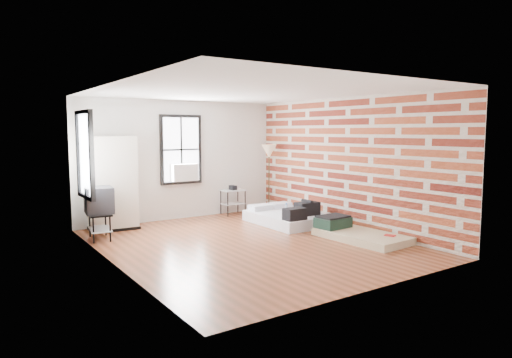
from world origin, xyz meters
TOP-DOWN VIEW (x-y plane):
  - ground at (0.00, 0.00)m, footprint 6.00×6.00m
  - room_shell at (0.23, 0.36)m, footprint 5.02×6.02m
  - mattress_main at (1.74, 1.05)m, footprint 1.35×1.83m
  - mattress_bare at (1.92, -0.81)m, footprint 1.04×1.84m
  - wardrobe at (-1.73, 2.65)m, footprint 1.04×0.64m
  - side_table at (1.28, 2.72)m, footprint 0.58×0.47m
  - floor_lamp at (2.12, 2.35)m, footprint 0.37×0.37m
  - tv_stand at (-2.21, 1.90)m, footprint 0.58×0.77m

SIDE VIEW (x-z plane):
  - ground at x=0.00m, z-range 0.00..0.00m
  - mattress_bare at x=1.92m, z-range -0.08..0.31m
  - mattress_main at x=1.74m, z-range -0.13..0.45m
  - side_table at x=1.28m, z-range 0.13..0.87m
  - tv_stand at x=-2.21m, z-range 0.22..1.24m
  - wardrobe at x=-1.73m, z-range 0.00..1.97m
  - floor_lamp at x=2.12m, z-range 0.63..2.38m
  - room_shell at x=0.23m, z-range 0.33..3.14m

